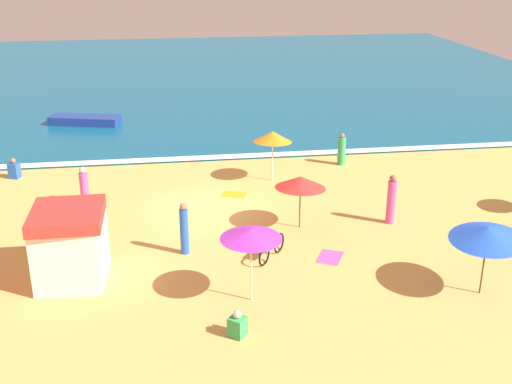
{
  "coord_description": "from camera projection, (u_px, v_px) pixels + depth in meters",
  "views": [
    {
      "loc": [
        -1.52,
        -23.87,
        10.01
      ],
      "look_at": [
        1.88,
        -0.51,
        0.8
      ],
      "focal_mm": 44.69,
      "sensor_mm": 36.0,
      "label": 1
    }
  ],
  "objects": [
    {
      "name": "ground_plane",
      "position": [
        209.0,
        208.0,
        25.85
      ],
      "size": [
        60.0,
        60.0,
        0.0
      ],
      "primitive_type": "plane",
      "color": "#E0A856"
    },
    {
      "name": "beach_umbrella_4",
      "position": [
        273.0,
        137.0,
        28.17
      ],
      "size": [
        2.34,
        2.35,
        2.35
      ],
      "color": "silver",
      "rests_on": "ground_plane"
    },
    {
      "name": "beachgoer_4",
      "position": [
        342.0,
        150.0,
        30.74
      ],
      "size": [
        0.53,
        0.53,
        1.56
      ],
      "color": "green",
      "rests_on": "ground_plane"
    },
    {
      "name": "beachgoer_0",
      "position": [
        184.0,
        229.0,
        21.78
      ],
      "size": [
        0.38,
        0.38,
        1.87
      ],
      "color": "blue",
      "rests_on": "ground_plane"
    },
    {
      "name": "small_boat_0",
      "position": [
        85.0,
        120.0,
        37.49
      ],
      "size": [
        4.28,
        2.31,
        0.49
      ],
      "color": "navy",
      "rests_on": "ocean_water"
    },
    {
      "name": "ocean_water",
      "position": [
        183.0,
        76.0,
        51.65
      ],
      "size": [
        60.0,
        44.0,
        0.1
      ],
      "primitive_type": "cube",
      "color": "#0F567A",
      "rests_on": "ground_plane"
    },
    {
      "name": "beach_towel_0",
      "position": [
        234.0,
        195.0,
        27.26
      ],
      "size": [
        1.2,
        1.02,
        0.01
      ],
      "color": "orange",
      "rests_on": "ground_plane"
    },
    {
      "name": "beach_umbrella_6",
      "position": [
        488.0,
        233.0,
        18.85
      ],
      "size": [
        3.2,
        3.2,
        2.32
      ],
      "color": "#4C3823",
      "rests_on": "ground_plane"
    },
    {
      "name": "beachgoer_9",
      "position": [
        238.0,
        325.0,
        17.33
      ],
      "size": [
        0.6,
        0.6,
        0.8
      ],
      "color": "green",
      "rests_on": "ground_plane"
    },
    {
      "name": "beachgoer_2",
      "position": [
        14.0,
        170.0,
        29.07
      ],
      "size": [
        0.55,
        0.55,
        0.95
      ],
      "color": "blue",
      "rests_on": "ground_plane"
    },
    {
      "name": "wave_breaker_foam",
      "position": [
        199.0,
        158.0,
        31.62
      ],
      "size": [
        57.0,
        0.7,
        0.01
      ],
      "primitive_type": "cube",
      "color": "white",
      "rests_on": "ocean_water"
    },
    {
      "name": "beach_umbrella_3",
      "position": [
        251.0,
        234.0,
        18.41
      ],
      "size": [
        2.09,
        2.1,
        2.36
      ],
      "color": "silver",
      "rests_on": "ground_plane"
    },
    {
      "name": "lifeguard_cabana",
      "position": [
        70.0,
        245.0,
        19.92
      ],
      "size": [
        2.18,
        2.44,
        2.42
      ],
      "color": "white",
      "rests_on": "ground_plane"
    },
    {
      "name": "beachgoer_11",
      "position": [
        88.0,
        230.0,
        22.99
      ],
      "size": [
        0.43,
        0.43,
        0.85
      ],
      "color": "green",
      "rests_on": "ground_plane"
    },
    {
      "name": "beachgoer_1",
      "position": [
        84.0,
        186.0,
        26.07
      ],
      "size": [
        0.36,
        0.36,
        1.6
      ],
      "color": "#D84CA5",
      "rests_on": "ground_plane"
    },
    {
      "name": "parked_bicycle",
      "position": [
        272.0,
        248.0,
        21.63
      ],
      "size": [
        1.14,
        1.49,
        0.76
      ],
      "color": "black",
      "rests_on": "ground_plane"
    },
    {
      "name": "beach_towel_2",
      "position": [
        330.0,
        257.0,
        21.8
      ],
      "size": [
        1.16,
        1.3,
        0.01
      ],
      "color": "#D84CA5",
      "rests_on": "ground_plane"
    },
    {
      "name": "beachgoer_7",
      "position": [
        391.0,
        200.0,
        24.18
      ],
      "size": [
        0.43,
        0.43,
        1.95
      ],
      "color": "#D84CA5",
      "rests_on": "ground_plane"
    },
    {
      "name": "beach_umbrella_1",
      "position": [
        301.0,
        182.0,
        23.49
      ],
      "size": [
        2.66,
        2.67,
        2.08
      ],
      "color": "#4C3823",
      "rests_on": "ground_plane"
    }
  ]
}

